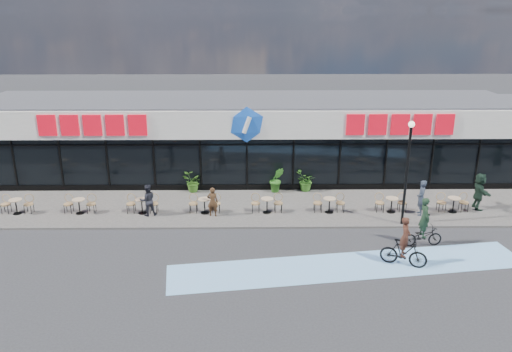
# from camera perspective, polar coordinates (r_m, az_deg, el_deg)

# --- Properties ---
(ground) EXTENTS (120.00, 120.00, 0.00)m
(ground) POSITION_cam_1_polar(r_m,az_deg,el_deg) (20.99, -1.12, -8.35)
(ground) COLOR #28282B
(ground) RESTS_ON ground
(sidewalk) EXTENTS (44.00, 5.00, 0.10)m
(sidewalk) POSITION_cam_1_polar(r_m,az_deg,el_deg) (25.07, -1.04, -3.61)
(sidewalk) COLOR #605A55
(sidewalk) RESTS_ON ground
(bike_lane) EXTENTS (14.17, 4.13, 0.01)m
(bike_lane) POSITION_cam_1_polar(r_m,az_deg,el_deg) (20.02, 10.55, -10.07)
(bike_lane) COLOR #78B0E3
(bike_lane) RESTS_ON ground
(building) EXTENTS (30.60, 6.57, 4.75)m
(building) POSITION_cam_1_polar(r_m,az_deg,el_deg) (29.54, -1.00, 4.47)
(building) COLOR black
(building) RESTS_ON ground
(lamp_post) EXTENTS (0.28, 0.28, 4.82)m
(lamp_post) POSITION_cam_1_polar(r_m,az_deg,el_deg) (23.08, 16.94, 1.33)
(lamp_post) COLOR black
(lamp_post) RESTS_ON sidewalk
(bistro_set_0) EXTENTS (1.54, 0.62, 0.90)m
(bistro_set_0) POSITION_cam_1_polar(r_m,az_deg,el_deg) (26.73, -25.66, -2.93)
(bistro_set_0) COLOR tan
(bistro_set_0) RESTS_ON sidewalk
(bistro_set_1) EXTENTS (1.54, 0.62, 0.90)m
(bistro_set_1) POSITION_cam_1_polar(r_m,az_deg,el_deg) (25.59, -19.51, -3.04)
(bistro_set_1) COLOR tan
(bistro_set_1) RESTS_ON sidewalk
(bistro_set_2) EXTENTS (1.54, 0.62, 0.90)m
(bistro_set_2) POSITION_cam_1_polar(r_m,az_deg,el_deg) (24.78, -12.87, -3.11)
(bistro_set_2) COLOR tan
(bistro_set_2) RESTS_ON sidewalk
(bistro_set_3) EXTENTS (1.54, 0.62, 0.90)m
(bistro_set_3) POSITION_cam_1_polar(r_m,az_deg,el_deg) (24.32, -5.88, -3.14)
(bistro_set_3) COLOR tan
(bistro_set_3) RESTS_ON sidewalk
(bistro_set_4) EXTENTS (1.54, 0.62, 0.90)m
(bistro_set_4) POSITION_cam_1_polar(r_m,az_deg,el_deg) (24.23, 1.26, -3.13)
(bistro_set_4) COLOR tan
(bistro_set_4) RESTS_ON sidewalk
(bistro_set_5) EXTENTS (1.54, 0.62, 0.90)m
(bistro_set_5) POSITION_cam_1_polar(r_m,az_deg,el_deg) (24.51, 8.35, -3.07)
(bistro_set_5) COLOR tan
(bistro_set_5) RESTS_ON sidewalk
(bistro_set_6) EXTENTS (1.54, 0.62, 0.90)m
(bistro_set_6) POSITION_cam_1_polar(r_m,az_deg,el_deg) (25.16, 15.18, -2.97)
(bistro_set_6) COLOR tan
(bistro_set_6) RESTS_ON sidewalk
(bistro_set_7) EXTENTS (1.54, 0.62, 0.90)m
(bistro_set_7) POSITION_cam_1_polar(r_m,az_deg,el_deg) (26.14, 21.58, -2.83)
(bistro_set_7) COLOR tan
(bistro_set_7) RESTS_ON sidewalk
(potted_plant_left) EXTENTS (1.08, 0.97, 1.08)m
(potted_plant_left) POSITION_cam_1_polar(r_m,az_deg,el_deg) (27.09, -7.33, -0.73)
(potted_plant_left) COLOR #33601B
(potted_plant_left) RESTS_ON sidewalk
(potted_plant_mid) EXTENTS (0.83, 0.70, 1.38)m
(potted_plant_mid) POSITION_cam_1_polar(r_m,az_deg,el_deg) (26.87, 2.38, -0.41)
(potted_plant_mid) COLOR #307020
(potted_plant_mid) RESTS_ON sidewalk
(potted_plant_right) EXTENTS (1.29, 1.34, 1.15)m
(potted_plant_right) POSITION_cam_1_polar(r_m,az_deg,el_deg) (27.11, 5.69, -0.57)
(potted_plant_right) COLOR #30641C
(potted_plant_right) RESTS_ON sidewalk
(patron_left) EXTENTS (0.57, 0.41, 1.44)m
(patron_left) POSITION_cam_1_polar(r_m,az_deg,el_deg) (23.78, -4.98, -2.95)
(patron_left) COLOR #402916
(patron_left) RESTS_ON sidewalk
(patron_right) EXTENTS (0.92, 0.82, 1.56)m
(patron_right) POSITION_cam_1_polar(r_m,az_deg,el_deg) (24.28, -12.28, -2.70)
(patron_right) COLOR #202129
(patron_right) RESTS_ON sidewalk
(pedestrian_a) EXTENTS (0.49, 0.68, 1.73)m
(pedestrian_a) POSITION_cam_1_polar(r_m,az_deg,el_deg) (25.05, 18.36, -2.37)
(pedestrian_a) COLOR #28303F
(pedestrian_a) RESTS_ON sidewalk
(pedestrian_b) EXTENTS (0.68, 1.75, 1.84)m
(pedestrian_b) POSITION_cam_1_polar(r_m,az_deg,el_deg) (26.81, 24.16, -1.59)
(pedestrian_b) COLOR black
(pedestrian_b) RESTS_ON sidewalk
(cyclist_a) EXTENTS (1.85, 1.17, 2.03)m
(cyclist_a) POSITION_cam_1_polar(r_m,az_deg,el_deg) (20.23, 16.56, -7.97)
(cyclist_a) COLOR black
(cyclist_a) RESTS_ON ground
(cyclist_b) EXTENTS (1.72, 0.74, 2.16)m
(cyclist_b) POSITION_cam_1_polar(r_m,az_deg,el_deg) (22.09, 18.56, -5.86)
(cyclist_b) COLOR black
(cyclist_b) RESTS_ON ground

